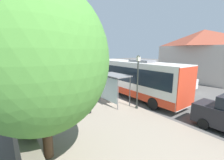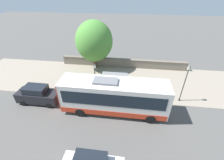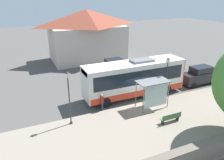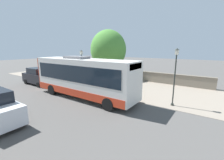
# 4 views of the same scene
# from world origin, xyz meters

# --- Properties ---
(ground_plane) EXTENTS (120.00, 120.00, 0.00)m
(ground_plane) POSITION_xyz_m (0.00, 0.00, 0.00)
(ground_plane) COLOR #514F4C
(ground_plane) RESTS_ON ground
(sidewalk_plaza) EXTENTS (9.00, 44.00, 0.02)m
(sidewalk_plaza) POSITION_xyz_m (-4.50, 0.00, 0.01)
(sidewalk_plaza) COLOR gray
(sidewalk_plaza) RESTS_ON ground
(stone_wall) EXTENTS (0.60, 20.00, 1.40)m
(stone_wall) POSITION_xyz_m (-8.55, 0.00, 0.71)
(stone_wall) COLOR slate
(stone_wall) RESTS_ON ground
(background_building) EXTENTS (7.40, 11.73, 7.87)m
(background_building) POSITION_xyz_m (16.56, -0.09, 4.05)
(background_building) COLOR beige
(background_building) RESTS_ON ground
(bus) EXTENTS (2.68, 10.69, 3.87)m
(bus) POSITION_xyz_m (1.75, -0.33, 1.99)
(bus) COLOR silver
(bus) RESTS_ON ground
(bus_shelter) EXTENTS (1.61, 3.01, 2.67)m
(bus_shelter) POSITION_xyz_m (-1.31, -0.59, 2.18)
(bus_shelter) COLOR slate
(bus_shelter) RESTS_ON ground
(pedestrian) EXTENTS (0.34, 0.22, 1.65)m
(pedestrian) POSITION_xyz_m (0.16, 3.93, 0.96)
(pedestrian) COLOR #2D3347
(pedestrian) RESTS_ON ground
(bench) EXTENTS (0.40, 1.90, 0.88)m
(bench) POSITION_xyz_m (-4.12, -0.53, 0.48)
(bench) COLOR #4C7247
(bench) RESTS_ON ground
(street_lamp_near) EXTENTS (0.28, 0.28, 4.42)m
(street_lamp_near) POSITION_xyz_m (-0.38, -2.68, 2.61)
(street_lamp_near) COLOR #2D332D
(street_lamp_near) RESTS_ON ground
(street_lamp_far) EXTENTS (0.28, 0.28, 4.60)m
(street_lamp_far) POSITION_xyz_m (-0.90, 7.11, 2.72)
(street_lamp_far) COLOR #2D332D
(street_lamp_far) RESTS_ON ground
(parked_car_behind_bus) EXTENTS (1.87, 4.67, 2.15)m
(parked_car_behind_bus) POSITION_xyz_m (1.40, -8.96, 1.03)
(parked_car_behind_bus) COLOR black
(parked_car_behind_bus) RESTS_ON ground
(parked_car_far_lane) EXTENTS (1.94, 4.24, 2.11)m
(parked_car_far_lane) POSITION_xyz_m (8.51, -1.01, 1.01)
(parked_car_far_lane) COLOR silver
(parked_car_far_lane) RESTS_ON ground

